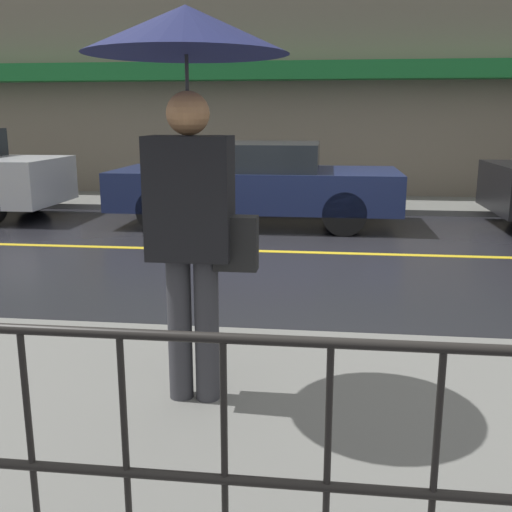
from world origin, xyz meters
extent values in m
plane|color=black|center=(0.00, 0.00, 0.00)|extent=(80.00, 80.00, 0.00)
cube|color=slate|center=(0.00, -4.61, 0.05)|extent=(28.00, 2.86, 0.10)
cube|color=slate|center=(0.00, 4.14, 0.05)|extent=(28.00, 1.93, 0.10)
cube|color=gold|center=(0.00, 0.00, 0.00)|extent=(25.20, 0.12, 0.01)
cube|color=#706656|center=(0.00, 5.25, 3.30)|extent=(28.00, 0.30, 6.60)
cube|color=#196B2D|center=(0.00, 4.83, 2.60)|extent=(16.80, 0.55, 0.35)
cylinder|color=black|center=(0.00, -5.79, 1.02)|extent=(12.00, 0.04, 0.04)
cylinder|color=black|center=(0.00, -5.79, 0.52)|extent=(12.00, 0.04, 0.04)
cylinder|color=black|center=(-0.69, -5.79, 0.56)|extent=(0.02, 0.02, 0.92)
cylinder|color=black|center=(-0.34, -5.79, 0.56)|extent=(0.02, 0.02, 0.92)
cylinder|color=black|center=(0.00, -5.79, 0.56)|extent=(0.02, 0.02, 0.92)
cylinder|color=black|center=(0.34, -5.79, 0.56)|extent=(0.02, 0.02, 0.92)
cylinder|color=black|center=(0.69, -5.79, 0.56)|extent=(0.02, 0.02, 0.92)
cylinder|color=#333338|center=(-0.50, -4.38, 0.52)|extent=(0.14, 0.14, 0.84)
cylinder|color=#333338|center=(-0.35, -4.38, 0.52)|extent=(0.14, 0.14, 0.84)
cube|color=black|center=(-0.43, -4.38, 1.28)|extent=(0.46, 0.27, 0.67)
sphere|color=tan|center=(-0.43, -4.38, 1.73)|extent=(0.23, 0.23, 0.23)
cylinder|color=#262628|center=(-0.43, -4.38, 1.65)|extent=(0.02, 0.02, 0.75)
cone|color=#191E4C|center=(-0.43, -4.38, 2.15)|extent=(1.07, 1.07, 0.24)
cube|color=black|center=(-0.17, -4.38, 1.04)|extent=(0.24, 0.12, 0.30)
cylinder|color=black|center=(-5.07, 2.81, 0.31)|extent=(0.63, 0.22, 0.63)
cube|color=#19234C|center=(-0.83, 2.04, 0.58)|extent=(4.52, 1.87, 0.61)
cube|color=#1E2328|center=(-1.01, 2.04, 1.09)|extent=(2.35, 1.72, 0.42)
cylinder|color=black|center=(0.57, 2.87, 0.33)|extent=(0.65, 0.22, 0.65)
cylinder|color=black|center=(0.57, 1.21, 0.33)|extent=(0.65, 0.22, 0.65)
cylinder|color=black|center=(-2.24, 2.87, 0.33)|extent=(0.65, 0.22, 0.65)
cylinder|color=black|center=(-2.24, 1.21, 0.33)|extent=(0.65, 0.22, 0.65)
camera|label=1|loc=(0.32, -7.56, 1.71)|focal=42.00mm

